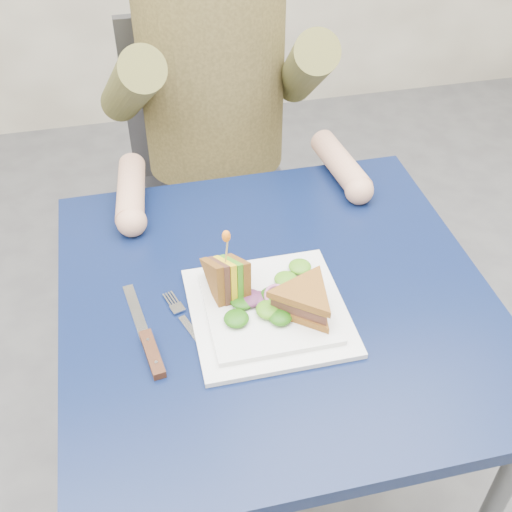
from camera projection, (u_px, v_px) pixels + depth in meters
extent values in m
plane|color=#565659|center=(271.00, 501.00, 1.61)|extent=(4.00, 4.00, 0.00)
cube|color=black|center=(277.00, 301.00, 1.13)|extent=(0.75, 0.75, 0.03)
cylinder|color=#595B5E|center=(114.00, 336.00, 1.56)|extent=(0.04, 0.04, 0.70)
cylinder|color=#595B5E|center=(363.00, 294.00, 1.66)|extent=(0.04, 0.04, 0.70)
cube|color=#47474C|center=(218.00, 207.00, 1.78)|extent=(0.42, 0.40, 0.04)
cube|color=#47474C|center=(202.00, 95.00, 1.74)|extent=(0.42, 0.03, 0.46)
cylinder|color=#47474C|center=(168.00, 320.00, 1.78)|extent=(0.02, 0.02, 0.43)
cylinder|color=#47474C|center=(293.00, 299.00, 1.84)|extent=(0.02, 0.02, 0.43)
cylinder|color=#47474C|center=(155.00, 243.00, 2.03)|extent=(0.02, 0.02, 0.43)
cylinder|color=#47474C|center=(266.00, 227.00, 2.09)|extent=(0.02, 0.02, 0.43)
cylinder|color=brown|center=(212.00, 67.00, 1.49)|extent=(0.34, 0.34, 0.52)
cylinder|color=brown|center=(130.00, 88.00, 1.38)|extent=(0.15, 0.39, 0.31)
cylinder|color=tan|center=(131.00, 191.00, 1.31)|extent=(0.08, 0.20, 0.06)
sphere|color=tan|center=(132.00, 222.00, 1.24)|extent=(0.06, 0.06, 0.06)
cylinder|color=brown|center=(304.00, 70.00, 1.44)|extent=(0.15, 0.39, 0.31)
cylinder|color=tan|center=(340.00, 164.00, 1.38)|extent=(0.08, 0.20, 0.06)
sphere|color=tan|center=(359.00, 190.00, 1.31)|extent=(0.06, 0.06, 0.06)
cube|color=white|center=(268.00, 312.00, 1.09)|extent=(0.26, 0.26, 0.01)
cube|color=white|center=(268.00, 308.00, 1.08)|extent=(0.21, 0.21, 0.01)
cube|color=silver|center=(198.00, 339.00, 1.04)|extent=(0.05, 0.11, 0.00)
cube|color=silver|center=(177.00, 308.00, 1.09)|extent=(0.03, 0.03, 0.00)
cube|color=silver|center=(167.00, 300.00, 1.11)|extent=(0.01, 0.03, 0.00)
cube|color=silver|center=(169.00, 299.00, 1.11)|extent=(0.01, 0.03, 0.00)
cube|color=silver|center=(172.00, 298.00, 1.11)|extent=(0.01, 0.03, 0.00)
cube|color=silver|center=(175.00, 297.00, 1.11)|extent=(0.01, 0.03, 0.00)
cube|color=silver|center=(136.00, 312.00, 1.09)|extent=(0.04, 0.14, 0.00)
cube|color=black|center=(152.00, 354.00, 1.01)|extent=(0.03, 0.10, 0.01)
cylinder|color=silver|center=(148.00, 340.00, 1.03)|extent=(0.01, 0.01, 0.00)
cylinder|color=silver|center=(156.00, 363.00, 0.99)|extent=(0.01, 0.01, 0.00)
cylinder|color=tan|center=(227.00, 250.00, 1.03)|extent=(0.01, 0.01, 0.06)
ellipsoid|color=orange|center=(226.00, 236.00, 1.02)|extent=(0.01, 0.01, 0.02)
torus|color=#9E4C7A|center=(277.00, 296.00, 1.07)|extent=(0.04, 0.04, 0.02)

